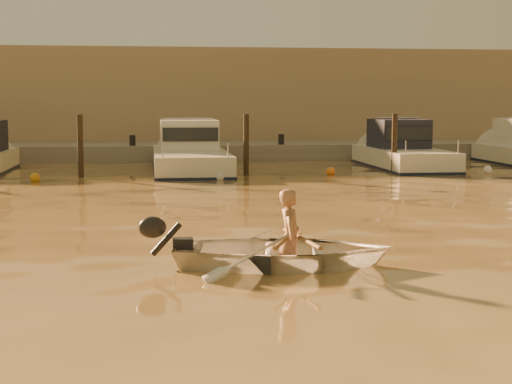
{
  "coord_description": "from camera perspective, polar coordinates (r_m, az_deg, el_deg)",
  "views": [
    {
      "loc": [
        -3.31,
        -11.55,
        2.41
      ],
      "look_at": [
        -1.39,
        2.62,
        0.75
      ],
      "focal_mm": 55.0,
      "sensor_mm": 36.0,
      "label": 1
    }
  ],
  "objects": [
    {
      "name": "moored_boat_2",
      "position": [
        27.65,
        -4.85,
        2.89
      ],
      "size": [
        2.49,
        8.28,
        1.75
      ],
      "primitive_type": null,
      "color": "silver",
      "rests_on": "ground_plane"
    },
    {
      "name": "piling_2",
      "position": [
        25.59,
        -0.72,
        3.24
      ],
      "size": [
        0.18,
        0.18,
        2.2
      ],
      "primitive_type": "cylinder",
      "color": "#2D2319",
      "rests_on": "ground_plane"
    },
    {
      "name": "moored_boat_4",
      "position": [
        29.09,
        10.66,
        2.99
      ],
      "size": [
        2.24,
        6.9,
        1.75
      ],
      "primitive_type": null,
      "color": "silver",
      "rests_on": "ground_plane"
    },
    {
      "name": "oar_starboard",
      "position": [
        11.51,
        2.25,
        -3.34
      ],
      "size": [
        0.72,
        2.01,
        0.13
      ],
      "primitive_type": "cylinder",
      "rotation": [
        1.54,
        0.0,
        -0.32
      ],
      "color": "brown",
      "rests_on": "dinghy"
    },
    {
      "name": "waterfront_building",
      "position": [
        38.7,
        -2.82,
        6.6
      ],
      "size": [
        46.0,
        7.0,
        4.8
      ],
      "primitive_type": "cube",
      "color": "#9E8466",
      "rests_on": "quay"
    },
    {
      "name": "fender_e",
      "position": [
        27.5,
        16.5,
        1.53
      ],
      "size": [
        0.3,
        0.3,
        0.3
      ],
      "primitive_type": "sphere",
      "color": "white",
      "rests_on": "ground_plane"
    },
    {
      "name": "piling_3",
      "position": [
        26.66,
        10.03,
        3.27
      ],
      "size": [
        0.18,
        0.18,
        2.2
      ],
      "primitive_type": "cylinder",
      "color": "#2D2319",
      "rests_on": "ground_plane"
    },
    {
      "name": "piling_1",
      "position": [
        25.49,
        -12.65,
        3.06
      ],
      "size": [
        0.18,
        0.18,
        2.2
      ],
      "primitive_type": "cylinder",
      "color": "#2D2319",
      "rests_on": "ground_plane"
    },
    {
      "name": "fender_d",
      "position": [
        25.96,
        5.46,
        1.48
      ],
      "size": [
        0.3,
        0.3,
        0.3
      ],
      "primitive_type": "sphere",
      "color": "orange",
      "rests_on": "ground_plane"
    },
    {
      "name": "ground_plane",
      "position": [
        12.26,
        8.13,
        -4.79
      ],
      "size": [
        160.0,
        160.0,
        0.0
      ],
      "primitive_type": "plane",
      "color": "olive",
      "rests_on": "ground"
    },
    {
      "name": "oar_port",
      "position": [
        11.52,
        3.25,
        -3.34
      ],
      "size": [
        0.2,
        2.1,
        0.13
      ],
      "primitive_type": "cylinder",
      "rotation": [
        1.54,
        0.0,
        0.06
      ],
      "color": "brown",
      "rests_on": "dinghy"
    },
    {
      "name": "fender_c",
      "position": [
        24.09,
        -2.64,
        1.11
      ],
      "size": [
        0.3,
        0.3,
        0.3
      ],
      "primitive_type": "sphere",
      "color": "silver",
      "rests_on": "ground_plane"
    },
    {
      "name": "dinghy",
      "position": [
        11.55,
        2.0,
        -4.36
      ],
      "size": [
        3.49,
        2.72,
        0.66
      ],
      "primitive_type": "imported",
      "rotation": [
        0.0,
        0.0,
        1.43
      ],
      "color": "silver",
      "rests_on": "ground_plane"
    },
    {
      "name": "fender_b",
      "position": [
        24.74,
        -15.78,
        1.01
      ],
      "size": [
        0.3,
        0.3,
        0.3
      ],
      "primitive_type": "sphere",
      "color": "orange",
      "rests_on": "ground_plane"
    },
    {
      "name": "quay",
      "position": [
        33.3,
        -1.99,
        2.72
      ],
      "size": [
        52.0,
        4.0,
        1.0
      ],
      "primitive_type": "cube",
      "color": "gray",
      "rests_on": "ground_plane"
    },
    {
      "name": "person",
      "position": [
        11.52,
        2.5,
        -3.34
      ],
      "size": [
        0.42,
        0.57,
        1.44
      ],
      "primitive_type": "imported",
      "rotation": [
        0.0,
        0.0,
        1.43
      ],
      "color": "#9E6E4F",
      "rests_on": "dinghy"
    },
    {
      "name": "outboard_motor",
      "position": [
        11.6,
        -5.44,
        -3.99
      ],
      "size": [
        0.95,
        0.53,
        0.7
      ],
      "primitive_type": null,
      "rotation": [
        0.0,
        0.0,
        -0.15
      ],
      "color": "black",
      "rests_on": "dinghy"
    }
  ]
}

